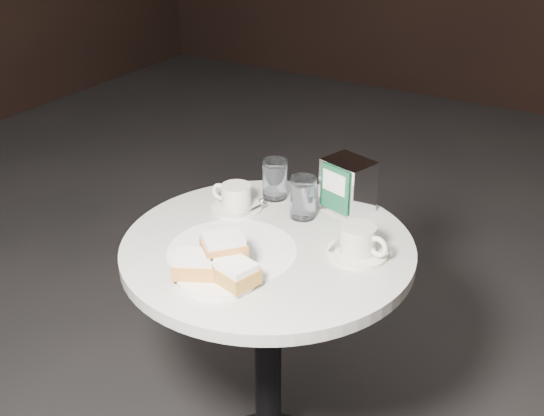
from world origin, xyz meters
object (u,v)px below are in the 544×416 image
at_px(cafe_table, 268,311).
at_px(beignet_plate, 218,265).
at_px(coffee_cup_left, 236,199).
at_px(water_glass_left, 275,180).
at_px(napkin_dispenser, 348,186).
at_px(coffee_cup_right, 358,243).
at_px(water_glass_right, 303,198).

xyz_separation_m(cafe_table, beignet_plate, (-0.01, -0.18, 0.23)).
xyz_separation_m(coffee_cup_left, water_glass_left, (0.05, 0.11, 0.02)).
relative_size(cafe_table, beignet_plate, 3.54).
bearing_deg(napkin_dispenser, water_glass_left, -153.72).
xyz_separation_m(cafe_table, napkin_dispenser, (0.09, 0.25, 0.27)).
xyz_separation_m(coffee_cup_left, napkin_dispenser, (0.25, 0.14, 0.04)).
relative_size(coffee_cup_right, water_glass_left, 1.55).
bearing_deg(beignet_plate, coffee_cup_right, 48.00).
height_order(beignet_plate, napkin_dispenser, napkin_dispenser).
xyz_separation_m(coffee_cup_right, water_glass_left, (-0.32, 0.16, 0.02)).
height_order(coffee_cup_right, water_glass_right, water_glass_right).
relative_size(beignet_plate, water_glass_right, 1.96).
bearing_deg(water_glass_left, beignet_plate, -76.72).
distance_m(cafe_table, napkin_dispenser, 0.38).
relative_size(water_glass_left, napkin_dispenser, 0.76).
bearing_deg(water_glass_right, coffee_cup_right, -26.86).
bearing_deg(coffee_cup_right, water_glass_left, 163.81).
height_order(water_glass_right, napkin_dispenser, napkin_dispenser).
bearing_deg(coffee_cup_right, beignet_plate, -121.50).
height_order(beignet_plate, water_glass_right, water_glass_right).
distance_m(coffee_cup_right, napkin_dispenser, 0.23).
xyz_separation_m(coffee_cup_right, napkin_dispenser, (-0.12, 0.19, 0.04)).
height_order(coffee_cup_left, water_glass_left, water_glass_left).
bearing_deg(cafe_table, water_glass_left, 116.57).
xyz_separation_m(cafe_table, coffee_cup_left, (-0.16, 0.11, 0.23)).
xyz_separation_m(cafe_table, water_glass_right, (0.01, 0.16, 0.25)).
relative_size(coffee_cup_left, water_glass_right, 1.33).
relative_size(water_glass_right, napkin_dispenser, 0.76).
xyz_separation_m(beignet_plate, coffee_cup_left, (-0.15, 0.29, -0.00)).
relative_size(cafe_table, napkin_dispenser, 5.29).
height_order(coffee_cup_left, napkin_dispenser, napkin_dispenser).
distance_m(water_glass_left, water_glass_right, 0.13).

